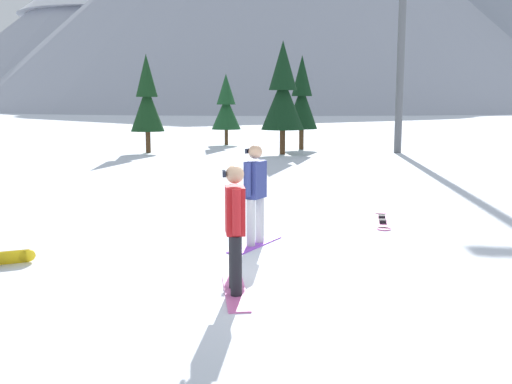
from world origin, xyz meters
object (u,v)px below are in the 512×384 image
Objects in this scene: snowboarder_midground at (255,193)px; pine_tree_short at (283,93)px; pine_tree_tall at (147,99)px; snowboarder_foreground at (235,227)px; ski_lift_tower at (402,10)px; pine_tree_slender at (302,98)px; pine_tree_broad at (226,106)px; loose_snowboard_near_right at (382,221)px.

pine_tree_short reaches higher than snowboarder_midground.
pine_tree_tall is at bearing -179.22° from pine_tree_short.
ski_lift_tower reaches higher than snowboarder_foreground.
pine_tree_slender is 0.92× the size of pine_tree_short.
pine_tree_broad is 11.29m from ski_lift_tower.
ski_lift_tower is (5.54, 1.62, 3.89)m from pine_tree_short.
pine_tree_short is (-0.70, -3.09, 0.25)m from pine_tree_slender.
loose_snowboard_near_right is 0.35× the size of pine_tree_short.
snowboarder_foreground is 0.35× the size of pine_tree_slender.
pine_tree_tall is at bearing -115.07° from pine_tree_broad.
pine_tree_slender is (-2.99, 19.01, 2.64)m from loose_snowboard_near_right.
pine_tree_short is (-1.46, 21.04, 2.02)m from snowboarder_foreground.
pine_tree_broad reaches higher than loose_snowboard_near_right.
pine_tree_short is at bearing -102.70° from pine_tree_slender.
loose_snowboard_near_right is 19.43m from pine_tree_slender.
loose_snowboard_near_right is at bearing 46.19° from snowboarder_midground.
snowboarder_foreground is at bearing -88.20° from pine_tree_slender.
snowboarder_foreground is 27.44m from pine_tree_broad.
snowboarder_midground is (-0.12, 2.67, 0.04)m from snowboarder_foreground.
pine_tree_slender reaches higher than pine_tree_broad.
pine_tree_tall is (-6.64, -0.09, -0.30)m from pine_tree_short.
loose_snowboard_near_right is (2.35, 2.45, -0.92)m from snowboarder_midground.
snowboarder_midground is at bearing -77.87° from pine_tree_broad.
ski_lift_tower reaches higher than pine_tree_tall.
pine_tree_tall is (-10.33, 15.83, 2.59)m from loose_snowboard_near_right.
snowboarder_midground is 0.43× the size of pine_tree_broad.
pine_tree_broad is 0.86× the size of pine_tree_tall.
pine_tree_broad is (-5.21, 24.22, 1.30)m from snowboarder_midground.
loose_snowboard_near_right is 0.46× the size of pine_tree_broad.
loose_snowboard_near_right is 0.15× the size of ski_lift_tower.
pine_tree_short is at bearing -56.50° from pine_tree_broad.
ski_lift_tower is at bearing 83.96° from loose_snowboard_near_right.
pine_tree_slender is at bearing 23.43° from pine_tree_tall.
pine_tree_broad is (-5.33, 26.89, 1.34)m from snowboarder_foreground.
snowboarder_foreground is 23.77m from ski_lift_tower.
snowboarder_midground is 0.14× the size of ski_lift_tower.
pine_tree_slender is 1.02× the size of pine_tree_tall.
pine_tree_slender is at bearing 91.80° from snowboarder_foreground.
snowboarder_midground reaches higher than snowboarder_foreground.
pine_tree_short is at bearing 94.16° from snowboarder_midground.
snowboarder_midground is at bearing -101.88° from ski_lift_tower.
snowboarder_foreground is 24.21m from pine_tree_slender.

